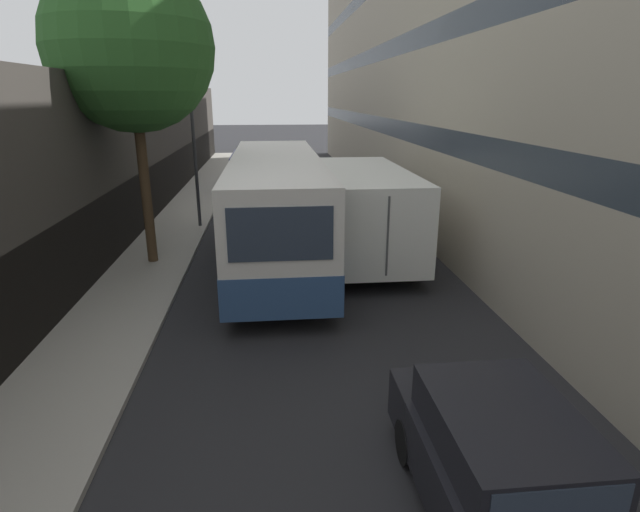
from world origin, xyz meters
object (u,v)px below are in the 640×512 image
at_px(panel_van, 250,168).
at_px(box_truck, 357,203).
at_px(car_hatchback, 504,472).
at_px(bus, 277,207).
at_px(street_lamp, 189,84).
at_px(street_tree_left, 130,48).

bearing_deg(panel_van, box_truck, -72.29).
xyz_separation_m(car_hatchback, bus, (-2.33, 10.10, 0.88)).
height_order(box_truck, street_lamp, street_lamp).
xyz_separation_m(panel_van, street_lamp, (-1.62, -8.64, 4.10)).
relative_size(car_hatchback, panel_van, 0.82).
bearing_deg(box_truck, street_lamp, 149.85).
xyz_separation_m(car_hatchback, box_truck, (0.23, 10.99, 0.75)).
xyz_separation_m(box_truck, street_tree_left, (-6.22, -0.95, 4.41)).
bearing_deg(street_lamp, bus, -54.96).
xyz_separation_m(car_hatchback, street_tree_left, (-5.99, 10.04, 5.16)).
xyz_separation_m(panel_van, street_tree_left, (-2.46, -12.72, 4.89)).
relative_size(bus, panel_van, 2.20).
distance_m(panel_van, street_tree_left, 13.84).
bearing_deg(street_tree_left, box_truck, 8.68).
height_order(bus, panel_van, bus).
bearing_deg(panel_van, bus, -84.59).
distance_m(bus, panel_van, 12.73).
relative_size(box_truck, panel_van, 1.81).
height_order(car_hatchback, street_lamp, street_lamp).
distance_m(car_hatchback, bus, 10.40).
xyz_separation_m(street_lamp, street_tree_left, (-0.84, -4.07, 0.79)).
xyz_separation_m(bus, street_tree_left, (-3.66, -0.05, 4.28)).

